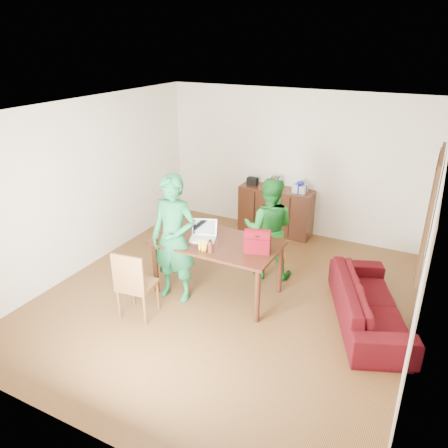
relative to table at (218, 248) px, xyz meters
The scene contains 10 objects.
room 0.61m from the table, 11.36° to the left, with size 5.20×5.70×2.90m.
table is the anchor object (origin of this frame).
chair 1.31m from the table, 124.26° to the right, with size 0.51×0.49×1.00m.
person_near 0.65m from the table, 141.06° to the right, with size 0.68×0.45×1.86m, color #166533.
person_far 0.94m from the table, 60.69° to the left, with size 0.79×0.61×1.62m, color #15611C.
laptop 0.27m from the table, 165.23° to the right, with size 0.43×0.36×0.26m.
bananas 0.39m from the table, 95.91° to the right, with size 0.17×0.11×0.06m, color yellow, non-canonical shape.
bottle 0.41m from the table, 78.29° to the right, with size 0.06×0.06×0.19m, color #592614.
red_bag 0.67m from the table, ahead, with size 0.35×0.20×0.26m, color maroon.
sofa 2.19m from the table, ahead, with size 1.99×0.78×0.58m, color #3D0B08.
Camera 1 is at (2.46, -4.88, 3.54)m, focal length 35.00 mm.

